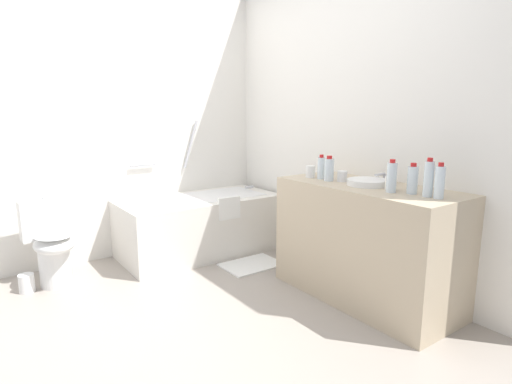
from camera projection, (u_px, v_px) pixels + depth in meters
ground_plane at (183, 312)px, 2.81m from camera, size 3.91×3.91×0.00m
wall_back_tiled at (108, 115)px, 3.71m from camera, size 3.31×0.10×2.60m
wall_right_mirror at (346, 115)px, 3.42m from camera, size 0.10×3.17×2.60m
bathtub at (200, 223)px, 3.96m from camera, size 1.47×0.72×1.24m
toilet at (51, 242)px, 3.22m from camera, size 0.37×0.49×0.67m
vanity_counter at (365, 243)px, 2.96m from camera, size 0.58×1.31×0.83m
sink_basin at (368, 182)px, 2.88m from camera, size 0.28×0.28×0.04m
sink_faucet at (383, 178)px, 2.97m from camera, size 0.12×0.15×0.07m
water_bottle_0 at (329, 169)px, 3.05m from camera, size 0.07×0.07×0.18m
water_bottle_1 at (440, 182)px, 2.42m from camera, size 0.06×0.06×0.21m
water_bottle_2 at (413, 180)px, 2.57m from camera, size 0.06×0.06×0.19m
water_bottle_3 at (429, 179)px, 2.48m from camera, size 0.06×0.06×0.23m
water_bottle_4 at (392, 177)px, 2.61m from camera, size 0.06×0.06×0.21m
water_bottle_5 at (321, 168)px, 3.13m from camera, size 0.06×0.06×0.18m
drinking_glass_0 at (342, 176)px, 3.02m from camera, size 0.07×0.07×0.08m
drinking_glass_1 at (310, 172)px, 3.21m from camera, size 0.07×0.07×0.09m
drinking_glass_2 at (391, 183)px, 2.70m from camera, size 0.07×0.07×0.09m
bath_mat at (252, 265)px, 3.66m from camera, size 0.51×0.36×0.01m
toilet_paper_roll at (27, 283)px, 3.12m from camera, size 0.11×0.11×0.14m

